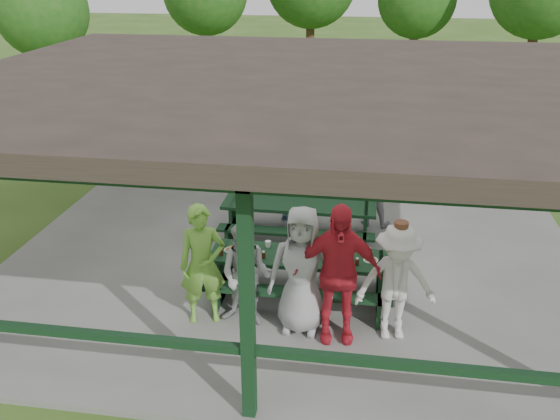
% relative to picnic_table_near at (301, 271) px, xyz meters
% --- Properties ---
extents(ground, '(90.00, 90.00, 0.00)m').
position_rel_picnic_table_near_xyz_m(ground, '(-0.27, 1.20, -0.58)').
color(ground, '#335119').
rests_on(ground, ground).
extents(concrete_slab, '(10.00, 8.00, 0.10)m').
position_rel_picnic_table_near_xyz_m(concrete_slab, '(-0.27, 1.20, -0.53)').
color(concrete_slab, slate).
rests_on(concrete_slab, ground).
extents(pavilion_structure, '(10.60, 8.60, 3.24)m').
position_rel_picnic_table_near_xyz_m(pavilion_structure, '(-0.27, 1.20, 2.59)').
color(pavilion_structure, black).
rests_on(pavilion_structure, concrete_slab).
extents(picnic_table_near, '(2.76, 1.39, 0.75)m').
position_rel_picnic_table_near_xyz_m(picnic_table_near, '(0.00, 0.00, 0.00)').
color(picnic_table_near, black).
rests_on(picnic_table_near, concrete_slab).
extents(picnic_table_far, '(2.80, 1.39, 0.75)m').
position_rel_picnic_table_near_xyz_m(picnic_table_far, '(-0.28, 2.00, 0.00)').
color(picnic_table_far, black).
rests_on(picnic_table_far, concrete_slab).
extents(table_setting, '(2.38, 0.45, 0.10)m').
position_rel_picnic_table_near_xyz_m(table_setting, '(0.15, 0.05, 0.30)').
color(table_setting, white).
rests_on(table_setting, picnic_table_near).
extents(contestant_green, '(0.76, 0.61, 1.80)m').
position_rel_picnic_table_near_xyz_m(contestant_green, '(-1.31, -0.78, 0.42)').
color(contestant_green, '#68A738').
rests_on(contestant_green, concrete_slab).
extents(contestant_grey_left, '(0.82, 0.68, 1.57)m').
position_rel_picnic_table_near_xyz_m(contestant_grey_left, '(-0.69, -0.76, 0.30)').
color(contestant_grey_left, '#979699').
rests_on(contestant_grey_left, concrete_slab).
extents(contestant_grey_mid, '(0.94, 0.63, 1.88)m').
position_rel_picnic_table_near_xyz_m(contestant_grey_mid, '(0.10, -0.79, 0.46)').
color(contestant_grey_mid, '#959698').
rests_on(contestant_grey_mid, concrete_slab).
extents(contestant_red, '(1.23, 0.64, 2.01)m').
position_rel_picnic_table_near_xyz_m(contestant_red, '(0.60, -0.92, 0.53)').
color(contestant_red, red).
rests_on(contestant_red, concrete_slab).
extents(contestant_white_fedora, '(1.19, 0.80, 1.76)m').
position_rel_picnic_table_near_xyz_m(contestant_white_fedora, '(1.39, -0.78, 0.38)').
color(contestant_white_fedora, beige).
rests_on(contestant_white_fedora, concrete_slab).
extents(spectator_lblue, '(1.51, 0.88, 1.55)m').
position_rel_picnic_table_near_xyz_m(spectator_lblue, '(-0.49, 2.93, 0.30)').
color(spectator_lblue, '#85BACF').
rests_on(spectator_lblue, concrete_slab).
extents(spectator_blue, '(0.75, 0.61, 1.75)m').
position_rel_picnic_table_near_xyz_m(spectator_blue, '(-1.75, 3.47, 0.40)').
color(spectator_blue, teal).
rests_on(spectator_blue, concrete_slab).
extents(spectator_grey, '(0.85, 0.72, 1.54)m').
position_rel_picnic_table_near_xyz_m(spectator_grey, '(1.06, 2.99, 0.29)').
color(spectator_grey, gray).
rests_on(spectator_grey, concrete_slab).
extents(pickup_truck, '(5.66, 2.63, 1.57)m').
position_rel_picnic_table_near_xyz_m(pickup_truck, '(3.57, 8.66, 0.20)').
color(pickup_truck, silver).
rests_on(pickup_truck, ground).
extents(farm_trailer, '(4.11, 2.26, 1.42)m').
position_rel_picnic_table_near_xyz_m(farm_trailer, '(-4.49, 10.30, 0.12)').
color(farm_trailer, navy).
rests_on(farm_trailer, ground).
extents(tree_edge_left, '(3.08, 3.08, 4.82)m').
position_rel_picnic_table_near_xyz_m(tree_edge_left, '(-10.13, 11.37, 2.67)').
color(tree_edge_left, '#332214').
rests_on(tree_edge_left, ground).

